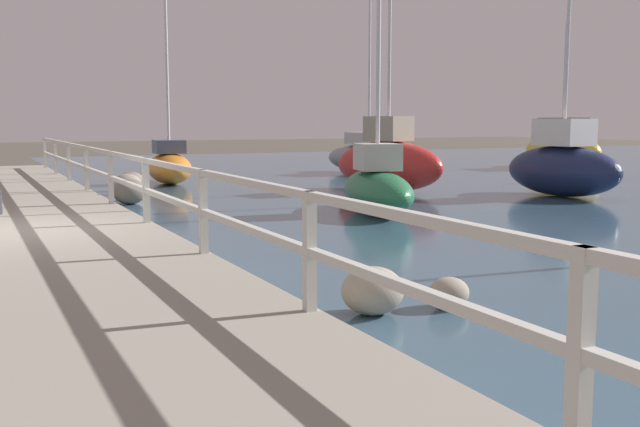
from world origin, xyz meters
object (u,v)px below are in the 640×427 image
at_px(sailboat_gray, 369,156).
at_px(sailboat_green, 377,187).
at_px(sailboat_orange, 169,165).
at_px(sailboat_yellow, 562,148).
at_px(sailboat_navy, 563,165).
at_px(sailboat_red, 388,162).

relative_size(sailboat_gray, sailboat_green, 1.29).
height_order(sailboat_gray, sailboat_orange, sailboat_orange).
distance_m(sailboat_gray, sailboat_yellow, 8.84).
xyz_separation_m(sailboat_navy, sailboat_red, (-3.34, 3.19, 0.01)).
height_order(sailboat_gray, sailboat_green, sailboat_gray).
height_order(sailboat_red, sailboat_orange, sailboat_orange).
height_order(sailboat_gray, sailboat_yellow, sailboat_gray).
bearing_deg(sailboat_green, sailboat_yellow, 48.10).
relative_size(sailboat_red, sailboat_green, 1.39).
height_order(sailboat_yellow, sailboat_orange, sailboat_orange).
bearing_deg(sailboat_orange, sailboat_yellow, 7.96).
distance_m(sailboat_navy, sailboat_green, 6.15).
height_order(sailboat_gray, sailboat_red, sailboat_red).
height_order(sailboat_yellow, sailboat_green, sailboat_yellow).
bearing_deg(sailboat_green, sailboat_red, 70.40).
distance_m(sailboat_yellow, sailboat_green, 17.50).
height_order(sailboat_orange, sailboat_green, sailboat_orange).
bearing_deg(sailboat_yellow, sailboat_red, -148.04).
relative_size(sailboat_yellow, sailboat_red, 0.85).
relative_size(sailboat_navy, sailboat_red, 1.13).
bearing_deg(sailboat_yellow, sailboat_navy, -127.33).
bearing_deg(sailboat_gray, sailboat_orange, 176.09).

